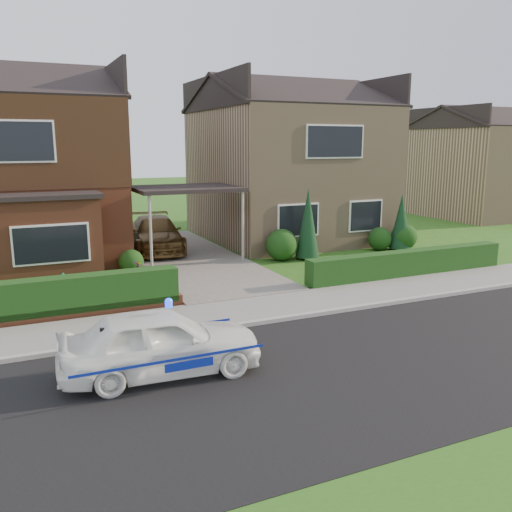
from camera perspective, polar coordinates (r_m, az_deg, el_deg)
ground at (r=11.16m, az=10.27°, el=-11.35°), size 120.00×120.00×0.00m
road at (r=11.16m, az=10.27°, el=-11.35°), size 60.00×6.00×0.02m
kerb at (r=13.58m, az=2.91°, el=-6.63°), size 60.00×0.16×0.12m
sidewalk at (r=14.48m, az=0.99°, el=-5.48°), size 60.00×2.00×0.10m
driveway at (r=20.72m, az=-7.25°, el=-0.23°), size 3.80×12.00×0.12m
house_left at (r=22.28m, az=-24.40°, el=9.39°), size 7.50×9.53×7.25m
house_right at (r=25.28m, az=3.27°, el=10.24°), size 7.50×8.06×7.25m
carport_link at (r=20.29m, az=-7.40°, el=6.93°), size 3.80×3.00×2.77m
dwarf_wall at (r=14.29m, az=-22.88°, el=-6.12°), size 7.70×0.25×0.36m
hedge_left at (r=14.49m, az=-22.84°, el=-6.63°), size 7.50×0.55×0.90m
hedge_right at (r=18.59m, az=15.64°, el=-2.17°), size 7.50×0.55×0.80m
shrub_left_mid at (r=18.16m, az=-17.79°, el=-0.49°), size 1.32×1.32×1.32m
shrub_left_near at (r=18.74m, az=-13.01°, el=-0.60°), size 0.84×0.84×0.84m
shrub_right_near at (r=20.34m, az=2.71°, el=1.18°), size 1.20×1.20×1.20m
shrub_right_mid at (r=22.89m, az=12.89°, el=1.78°), size 0.96×0.96×0.96m
shrub_right_far at (r=23.26m, az=15.31°, el=1.97°), size 1.08×1.08×1.08m
conifer_a at (r=20.53m, az=5.47°, el=3.22°), size 0.90×0.90×2.60m
conifer_b at (r=23.05m, az=15.00°, el=3.31°), size 0.90×0.90×2.20m
neighbour_right at (r=35.65m, az=22.50°, el=8.12°), size 6.50×7.00×5.20m
police_car at (r=10.54m, az=-9.99°, el=-8.98°), size 3.48×3.88×1.46m
driveway_car at (r=22.04m, az=-10.48°, el=2.32°), size 2.42×4.80×1.34m
potted_plant_a at (r=15.76m, az=-19.59°, el=-3.33°), size 0.47×0.34×0.84m
potted_plant_c at (r=17.26m, az=-12.28°, el=-1.77°), size 0.44×0.44×0.75m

